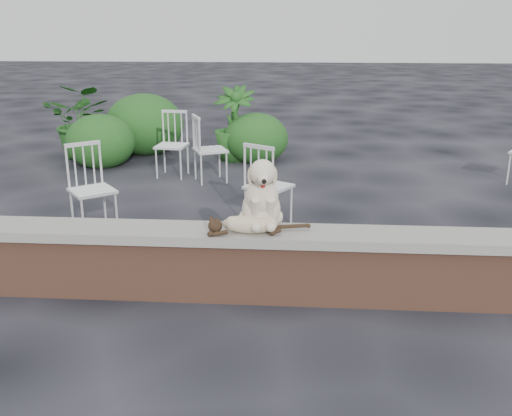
# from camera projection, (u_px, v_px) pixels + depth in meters

# --- Properties ---
(ground) EXTENTS (60.00, 60.00, 0.00)m
(ground) POSITION_uv_depth(u_px,v_px,m) (303.00, 298.00, 4.63)
(ground) COLOR black
(ground) RESTS_ON ground
(brick_wall) EXTENTS (6.00, 0.30, 0.50)m
(brick_wall) POSITION_uv_depth(u_px,v_px,m) (304.00, 270.00, 4.55)
(brick_wall) COLOR brown
(brick_wall) RESTS_ON ground
(capstone) EXTENTS (6.20, 0.40, 0.08)m
(capstone) POSITION_uv_depth(u_px,v_px,m) (305.00, 236.00, 4.47)
(capstone) COLOR slate
(capstone) RESTS_ON brick_wall
(dog) EXTENTS (0.45, 0.56, 0.59)m
(dog) POSITION_uv_depth(u_px,v_px,m) (261.00, 191.00, 4.47)
(dog) COLOR beige
(dog) RESTS_ON capstone
(cat) EXTENTS (0.98, 0.36, 0.16)m
(cat) POSITION_uv_depth(u_px,v_px,m) (250.00, 223.00, 4.40)
(cat) COLOR tan
(cat) RESTS_ON capstone
(chair_b) EXTENTS (0.61, 0.61, 0.94)m
(chair_b) POSITION_uv_depth(u_px,v_px,m) (172.00, 145.00, 8.21)
(chair_b) COLOR silver
(chair_b) RESTS_ON ground
(chair_c) EXTENTS (0.77, 0.77, 0.94)m
(chair_c) POSITION_uv_depth(u_px,v_px,m) (269.00, 185.00, 6.16)
(chair_c) COLOR silver
(chair_c) RESTS_ON ground
(chair_a) EXTENTS (0.79, 0.79, 0.94)m
(chair_a) POSITION_uv_depth(u_px,v_px,m) (92.00, 189.00, 6.00)
(chair_a) COLOR silver
(chair_a) RESTS_ON ground
(chair_e) EXTENTS (0.74, 0.74, 0.94)m
(chair_e) POSITION_uv_depth(u_px,v_px,m) (210.00, 149.00, 7.94)
(chair_e) COLOR silver
(chair_e) RESTS_ON ground
(potted_plant_a) EXTENTS (1.15, 1.01, 1.21)m
(potted_plant_a) POSITION_uv_depth(u_px,v_px,m) (82.00, 121.00, 9.39)
(potted_plant_a) COLOR #17501B
(potted_plant_a) RESTS_ON ground
(potted_plant_b) EXTENTS (0.75, 0.75, 1.20)m
(potted_plant_b) POSITION_uv_depth(u_px,v_px,m) (234.00, 124.00, 9.17)
(potted_plant_b) COLOR #17501B
(potted_plant_b) RESTS_ON ground
(shrubbery) EXTENTS (3.46, 2.12, 1.07)m
(shrubbery) POSITION_uv_depth(u_px,v_px,m) (159.00, 132.00, 9.39)
(shrubbery) COLOR #17501B
(shrubbery) RESTS_ON ground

